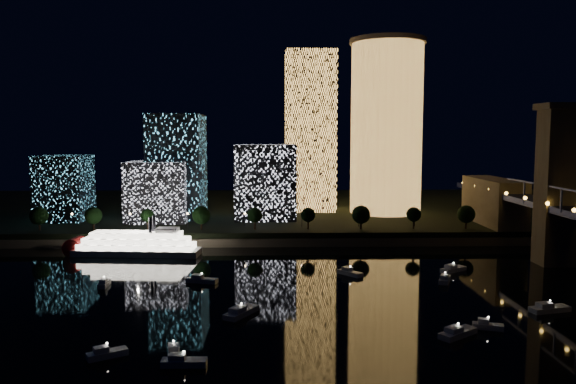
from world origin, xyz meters
The scene contains 10 objects.
ground centered at (0.00, 0.00, 0.00)m, with size 520.00×520.00×0.00m, color black.
far_bank centered at (0.00, 160.00, 2.50)m, with size 420.00×160.00×5.00m, color black.
seawall centered at (0.00, 82.00, 1.50)m, with size 420.00×6.00×3.00m, color #6B5E4C.
tower_cylindrical centered at (28.21, 133.73, 44.03)m, with size 34.00×34.00×77.82m.
tower_rectangular centered at (-5.68, 144.56, 41.90)m, with size 23.20×23.20×73.81m, color #FFB451.
midrise_blocks centered at (-63.24, 117.13, 22.21)m, with size 106.34×35.22×44.04m.
riverboat centered at (-71.04, 67.36, 3.50)m, with size 45.96×13.26×13.66m.
motorboats centered at (-8.32, 8.26, 0.81)m, with size 114.74×71.62×2.78m.
esplanade_trees centered at (-30.24, 88.00, 10.47)m, with size 166.72×6.96×8.98m.
street_lamps centered at (-34.00, 94.00, 9.02)m, with size 132.70×0.70×5.65m.
Camera 1 is at (-23.09, -120.29, 40.27)m, focal length 35.00 mm.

